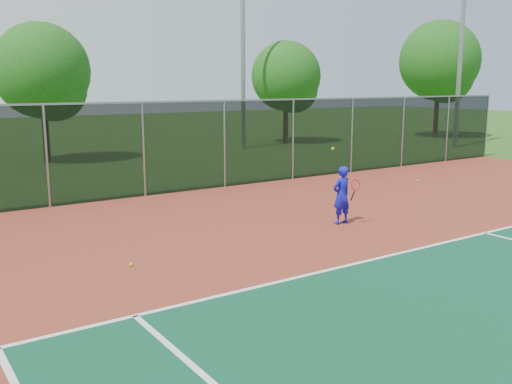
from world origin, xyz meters
The scene contains 10 objects.
court_apron centered at (0.00, 2.00, 0.01)m, with size 30.00×20.00×0.02m, color maroon.
fence_back centered at (0.00, 12.00, 1.56)m, with size 30.00×0.06×3.03m.
tennis_player centered at (-0.25, 5.69, 0.78)m, with size 0.59×0.61×2.00m.
practice_ball_1 centered at (-6.11, 5.41, 0.06)m, with size 0.07×0.07×0.07m, color #CBE71A.
practice_ball_2 centered at (6.55, 8.98, 0.06)m, with size 0.07×0.07×0.07m, color #CBE71A.
floodlight_n centered at (7.06, 21.82, 6.87)m, with size 0.90×0.40×12.20m.
floodlight_ne centered at (17.35, 15.54, 6.87)m, with size 0.90×0.40×12.20m.
tree_back_left centered at (-3.43, 22.03, 3.96)m, with size 4.30×4.30×6.31m.
tree_back_mid centered at (10.89, 22.80, 3.83)m, with size 4.16×4.16×6.11m.
tree_back_right centered at (21.47, 20.10, 4.83)m, with size 5.24×5.24×7.69m.
Camera 1 is at (-10.10, -5.02, 3.61)m, focal length 40.00 mm.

